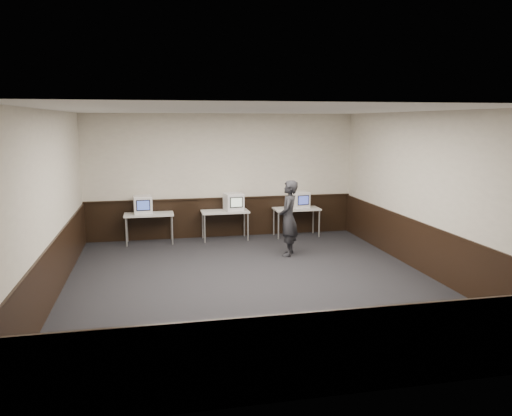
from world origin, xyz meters
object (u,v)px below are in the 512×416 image
Objects in this scene: desk_center at (225,213)px; person at (289,218)px; emac_right at (299,200)px; desk_left at (149,216)px; desk_right at (296,211)px; emac_center at (234,202)px; emac_left at (143,205)px.

desk_center is 2.16m from person.
emac_right reaches higher than desk_center.
person reaches higher than desk_left.
emac_center reaches higher than desk_right.
desk_center is at bearing 0.00° from desk_left.
desk_right is 1.95m from person.
emac_center reaches higher than desk_left.
desk_center is 0.70× the size of person.
emac_right is at bearing -7.48° from emac_center.
desk_center is 2.26× the size of emac_center.
desk_left is 1.00× the size of desk_center.
desk_left is 2.26× the size of emac_center.
desk_center is 2.31× the size of emac_right.
desk_left is 3.80m from desk_right.
emac_left reaches higher than desk_center.
emac_left is 0.96× the size of emac_right.
desk_left and desk_center have the same top height.
desk_left is 0.70× the size of person.
emac_center reaches higher than emac_right.
person is (-0.72, -1.80, 0.18)m from desk_right.
desk_left is 1.00× the size of desk_right.
person reaches higher than emac_left.
emac_left is (-3.94, 0.04, 0.29)m from desk_right.
desk_center is 2.06m from emac_left.
emac_right is 0.30× the size of person.
desk_center is 2.40× the size of emac_left.
emac_center is 0.31× the size of person.
desk_left is at bearing 170.58° from emac_right.
desk_right is (3.80, 0.00, 0.00)m from desk_left.
emac_center is (0.23, 0.01, 0.29)m from desk_center.
emac_right is (1.99, 0.04, 0.29)m from desk_center.
person is at bearing -123.70° from emac_right.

